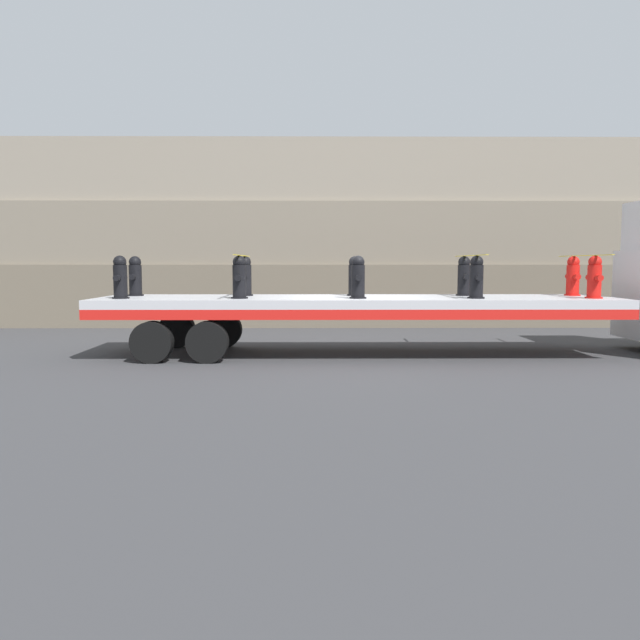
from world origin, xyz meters
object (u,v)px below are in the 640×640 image
Objects in this scene: fire_hydrant_red_near_4 at (594,278)px; fire_hydrant_black_far_2 at (355,277)px; flatbed_trailer at (334,306)px; fire_hydrant_black_far_0 at (135,277)px; fire_hydrant_black_far_1 at (245,277)px; fire_hydrant_red_far_4 at (573,277)px; fire_hydrant_black_near_2 at (358,278)px; fire_hydrant_black_near_3 at (476,278)px; fire_hydrant_black_far_3 at (464,277)px; fire_hydrant_black_near_1 at (239,278)px; fire_hydrant_black_near_0 at (120,278)px.

fire_hydrant_black_far_2 is at bearing 167.55° from fire_hydrant_red_near_4.
fire_hydrant_black_far_0 is (-4.37, 0.54, 0.63)m from flatbed_trailer.
fire_hydrant_black_far_1 is 1.00× the size of fire_hydrant_red_far_4.
fire_hydrant_black_near_2 is at bearing -48.05° from flatbed_trailer.
fire_hydrant_black_near_3 is 1.00× the size of fire_hydrant_red_near_4.
fire_hydrant_black_far_2 is 1.00× the size of fire_hydrant_red_near_4.
fire_hydrant_black_far_1 is 1.00× the size of fire_hydrant_black_far_3.
fire_hydrant_black_near_1 reaches higher than flatbed_trailer.
fire_hydrant_black_near_2 is 4.97m from fire_hydrant_red_far_4.
fire_hydrant_black_near_1 and fire_hydrant_black_far_1 have the same top height.
fire_hydrant_black_far_3 is at bearing 180.00° from fire_hydrant_red_far_4.
fire_hydrant_red_near_4 is at bearing 0.00° from fire_hydrant_black_near_3.
fire_hydrant_black_far_0 and fire_hydrant_black_near_3 have the same top height.
fire_hydrant_black_far_2 is 4.86m from fire_hydrant_red_far_4.
fire_hydrant_black_far_2 is (4.86, 1.07, 0.00)m from fire_hydrant_black_near_0.
fire_hydrant_black_far_3 is at bearing 23.82° from fire_hydrant_black_near_2.
fire_hydrant_black_near_0 and fire_hydrant_black_far_3 have the same top height.
fire_hydrant_black_far_1 is (0.00, 1.07, 0.00)m from fire_hydrant_black_near_1.
fire_hydrant_black_near_0 and fire_hydrant_red_near_4 have the same top height.
fire_hydrant_black_near_0 is at bearing 180.00° from fire_hydrant_red_near_4.
fire_hydrant_black_near_0 and fire_hydrant_black_far_2 have the same top height.
fire_hydrant_red_near_4 is (4.86, -1.07, 0.00)m from fire_hydrant_black_far_2.
fire_hydrant_red_far_4 reaches higher than flatbed_trailer.
fire_hydrant_black_near_2 is at bearing -167.55° from fire_hydrant_red_far_4.
fire_hydrant_black_near_1 is at bearing -164.60° from flatbed_trailer.
fire_hydrant_black_near_1 is (-1.95, -0.54, 0.63)m from flatbed_trailer.
fire_hydrant_black_far_0 is 7.28m from fire_hydrant_black_far_3.
fire_hydrant_black_far_1 is at bearing 167.55° from fire_hydrant_black_near_3.
fire_hydrant_black_near_3 is (2.91, -0.54, 0.63)m from flatbed_trailer.
fire_hydrant_black_far_3 is at bearing 0.00° from fire_hydrant_black_far_1.
fire_hydrant_black_near_1 is at bearing -23.82° from fire_hydrant_black_far_0.
fire_hydrant_black_near_0 and fire_hydrant_red_far_4 have the same top height.
fire_hydrant_black_near_0 is 2.65m from fire_hydrant_black_far_1.
flatbed_trailer is at bearing 6.99° from fire_hydrant_black_near_0.
fire_hydrant_black_near_2 and fire_hydrant_red_far_4 have the same top height.
fire_hydrant_black_far_3 is at bearing 8.37° from fire_hydrant_black_near_0.
fire_hydrant_black_far_2 is at bearing 0.00° from fire_hydrant_black_far_0.
fire_hydrant_black_near_3 is 1.07m from fire_hydrant_black_far_3.
fire_hydrant_black_near_0 is 7.28m from fire_hydrant_black_near_3.
fire_hydrant_black_far_3 is (0.00, 1.07, 0.00)m from fire_hydrant_black_near_3.
fire_hydrant_black_far_1 is 1.00× the size of fire_hydrant_black_far_2.
fire_hydrant_black_near_2 is (4.86, 0.00, 0.00)m from fire_hydrant_black_near_0.
fire_hydrant_red_far_4 is (4.86, 1.07, 0.00)m from fire_hydrant_black_near_2.
fire_hydrant_black_near_3 and fire_hydrant_red_near_4 have the same top height.
fire_hydrant_black_far_2 is at bearing 180.00° from fire_hydrant_red_far_4.
fire_hydrant_black_near_2 is 1.00× the size of fire_hydrant_black_near_3.
fire_hydrant_black_near_2 and fire_hydrant_black_far_3 have the same top height.
fire_hydrant_black_far_0 is 1.00× the size of fire_hydrant_black_near_1.
fire_hydrant_red_near_4 is (9.71, 0.00, 0.00)m from fire_hydrant_black_near_0.
fire_hydrant_black_far_0 is at bearing 173.01° from flatbed_trailer.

